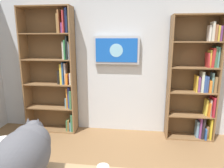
{
  "coord_description": "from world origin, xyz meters",
  "views": [
    {
      "loc": [
        -0.31,
        1.22,
        1.62
      ],
      "look_at": [
        -0.01,
        -1.16,
        1.08
      ],
      "focal_mm": 32.17,
      "sensor_mm": 36.0,
      "label": 1
    }
  ],
  "objects_px": {
    "bookshelf_right": "(55,71)",
    "wall_mounted_tv": "(116,50)",
    "paper_towel_roll": "(4,156)",
    "bookshelf_left": "(198,82)",
    "cat": "(25,153)"
  },
  "relations": [
    {
      "from": "wall_mounted_tv",
      "to": "bookshelf_right",
      "type": "bearing_deg",
      "value": 4.31
    },
    {
      "from": "bookshelf_left",
      "to": "cat",
      "type": "relative_size",
      "value": 3.35
    },
    {
      "from": "bookshelf_right",
      "to": "wall_mounted_tv",
      "type": "height_order",
      "value": "bookshelf_right"
    },
    {
      "from": "bookshelf_left",
      "to": "bookshelf_right",
      "type": "xyz_separation_m",
      "value": [
        2.37,
        -0.01,
        0.14
      ]
    },
    {
      "from": "bookshelf_right",
      "to": "paper_towel_roll",
      "type": "xyz_separation_m",
      "value": [
        -0.53,
        2.18,
        -0.24
      ]
    },
    {
      "from": "bookshelf_right",
      "to": "cat",
      "type": "bearing_deg",
      "value": 107.58
    },
    {
      "from": "bookshelf_left",
      "to": "paper_towel_roll",
      "type": "relative_size",
      "value": 7.98
    },
    {
      "from": "bookshelf_right",
      "to": "paper_towel_roll",
      "type": "distance_m",
      "value": 2.26
    },
    {
      "from": "bookshelf_left",
      "to": "wall_mounted_tv",
      "type": "bearing_deg",
      "value": -3.66
    },
    {
      "from": "bookshelf_left",
      "to": "bookshelf_right",
      "type": "height_order",
      "value": "bookshelf_right"
    },
    {
      "from": "bookshelf_left",
      "to": "paper_towel_roll",
      "type": "bearing_deg",
      "value": 49.7
    },
    {
      "from": "bookshelf_left",
      "to": "cat",
      "type": "height_order",
      "value": "bookshelf_left"
    },
    {
      "from": "cat",
      "to": "paper_towel_roll",
      "type": "bearing_deg",
      "value": -11.08
    },
    {
      "from": "bookshelf_left",
      "to": "paper_towel_roll",
      "type": "xyz_separation_m",
      "value": [
        1.84,
        2.17,
        -0.1
      ]
    },
    {
      "from": "wall_mounted_tv",
      "to": "paper_towel_roll",
      "type": "bearing_deg",
      "value": 76.96
    }
  ]
}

